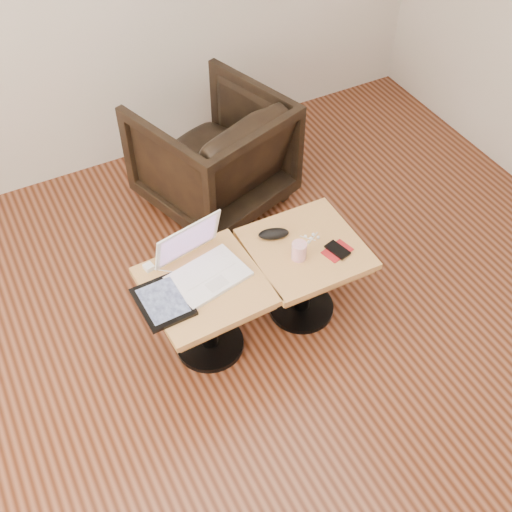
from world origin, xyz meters
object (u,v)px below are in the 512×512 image
side_table_left (206,300)px  laptop (202,264)px  side_table_right (305,263)px  striped_cup (299,251)px  armchair (213,153)px

side_table_left → laptop: 0.18m
side_table_left → side_table_right: 0.51m
side_table_left → striped_cup: bearing=-9.5°
laptop → striped_cup: bearing=-28.0°
side_table_left → side_table_right: size_ratio=1.02×
side_table_right → striped_cup: 0.18m
laptop → armchair: 1.01m
side_table_right → side_table_left: bearing=179.6°
side_table_right → armchair: bearing=92.4°
side_table_left → armchair: bearing=61.1°
laptop → armchair: size_ratio=0.51×
side_table_right → laptop: laptop is taller
side_table_left → striped_cup: striped_cup is taller
laptop → striped_cup: size_ratio=4.32×
side_table_left → laptop: laptop is taller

